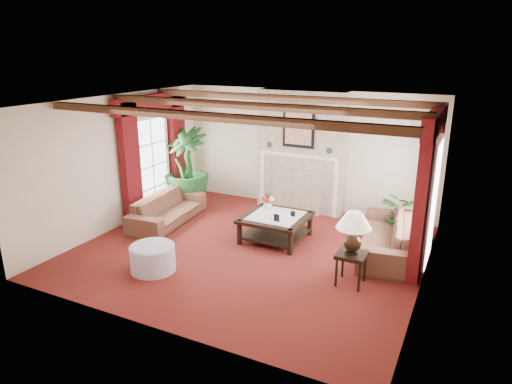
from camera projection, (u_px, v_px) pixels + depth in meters
The scene contains 23 objects.
floor at pixel (250, 250), 8.41m from camera, with size 6.00×6.00×0.00m, color #420F0B.
ceiling at pixel (249, 102), 7.60m from camera, with size 6.00×6.00×0.00m, color white.
back_wall at pixel (305, 150), 10.36m from camera, with size 6.00×0.02×2.70m, color beige.
left_wall at pixel (119, 162), 9.28m from camera, with size 0.02×5.50×2.70m, color beige.
right_wall at pixel (430, 205), 6.74m from camera, with size 0.02×5.50×2.70m, color beige.
ceiling_beams at pixel (249, 106), 7.62m from camera, with size 6.00×3.00×0.12m, color #3C2213, non-canonical shape.
fireplace at pixel (303, 90), 9.78m from camera, with size 2.00×0.52×2.70m, color tan, non-canonical shape.
french_door_left at pixel (149, 117), 9.89m from camera, with size 0.10×1.10×2.16m, color white, non-canonical shape.
french_door_right at pixel (441, 141), 7.37m from camera, with size 0.10×1.10×2.16m, color white, non-canonical shape.
curtains_left at pixel (151, 98), 9.71m from camera, with size 0.20×2.40×2.55m, color #42080E, non-canonical shape.
curtains_right at pixel (437, 114), 7.29m from camera, with size 0.20×2.40×2.55m, color #42080E, non-canonical shape.
sofa_left at pixel (167, 205), 9.64m from camera, with size 0.80×2.10×0.80m, color #3B1019.
sofa_right at pixel (387, 230), 8.21m from camera, with size 0.97×2.31×0.88m, color #3B1019.
potted_palm at pixel (187, 184), 10.74m from camera, with size 1.12×1.88×1.02m, color black.
small_plant at pixel (402, 220), 8.92m from camera, with size 1.20×1.22×0.71m, color black.
coffee_table at pixel (276, 228), 8.82m from camera, with size 1.18×1.18×0.48m, color black, non-canonical shape.
side_table at pixel (351, 268), 7.14m from camera, with size 0.45×0.45×0.53m, color black, non-canonical shape.
ottoman at pixel (153, 258), 7.59m from camera, with size 0.75×0.75×0.44m, color #9B92A5.
table_lamp at pixel (353, 232), 6.95m from camera, with size 0.54×0.54×0.69m, color black, non-canonical shape.
flower_vase at pixel (268, 205), 9.10m from camera, with size 0.19×0.20×0.18m, color silver.
book at pixel (282, 215), 8.38m from camera, with size 0.21×0.06×0.28m, color black.
photo_frame_a at pixel (277, 218), 8.43m from camera, with size 0.11×0.02×0.15m, color black, non-canonical shape.
photo_frame_b at pixel (293, 214), 8.68m from camera, with size 0.09×0.02×0.12m, color black, non-canonical shape.
Camera 1 is at (3.52, -6.85, 3.55)m, focal length 32.00 mm.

